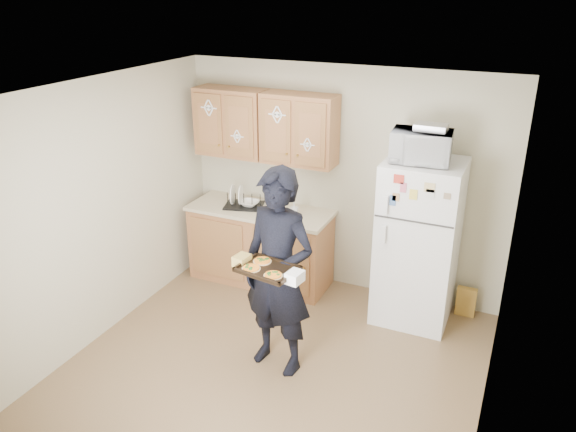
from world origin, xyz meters
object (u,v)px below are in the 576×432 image
(refrigerator, at_px, (418,243))
(baking_tray, at_px, (268,270))
(dish_rack, at_px, (244,199))
(person, at_px, (278,273))
(microwave, at_px, (421,147))

(refrigerator, bearing_deg, baking_tray, -118.97)
(baking_tray, relative_size, dish_rack, 1.08)
(person, relative_size, dish_rack, 4.45)
(microwave, bearing_deg, person, -130.53)
(refrigerator, distance_m, baking_tray, 1.85)
(baking_tray, bearing_deg, person, 107.82)
(person, xyz_separation_m, dish_rack, (-1.07, 1.35, 0.04))
(refrigerator, height_order, person, person)
(person, bearing_deg, dish_rack, 137.17)
(microwave, bearing_deg, baking_tray, -123.75)
(baking_tray, bearing_deg, microwave, 70.57)
(person, height_order, baking_tray, person)
(dish_rack, bearing_deg, microwave, -2.81)
(baking_tray, xyz_separation_m, dish_rack, (-1.11, 1.65, -0.15))
(refrigerator, distance_m, person, 1.61)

